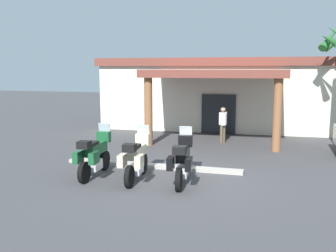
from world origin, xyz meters
TOP-DOWN VIEW (x-y plane):
  - ground_plane at (0.00, 0.00)m, footprint 80.00×80.00m
  - motel_building at (-0.11, 11.61)m, footprint 14.17×11.09m
  - motorcycle_green at (-2.73, -0.46)m, footprint 0.72×2.21m
  - motorcycle_cream at (-1.29, -0.50)m, footprint 0.73×2.21m
  - motorcycle_black at (0.14, -0.43)m, footprint 0.75×2.21m
  - pedestrian at (0.54, 6.13)m, footprint 0.33×0.46m
  - curb_strip at (-1.29, 1.05)m, footprint 6.31×0.36m

SIDE VIEW (x-z plane):
  - ground_plane at x=0.00m, z-range 0.00..0.00m
  - curb_strip at x=-1.29m, z-range 0.00..0.12m
  - motorcycle_green at x=-2.73m, z-range -0.11..1.50m
  - motorcycle_cream at x=-1.29m, z-range -0.11..1.50m
  - motorcycle_black at x=0.14m, z-range -0.11..1.50m
  - pedestrian at x=0.54m, z-range 0.13..1.82m
  - motel_building at x=-0.11m, z-range 0.05..4.07m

